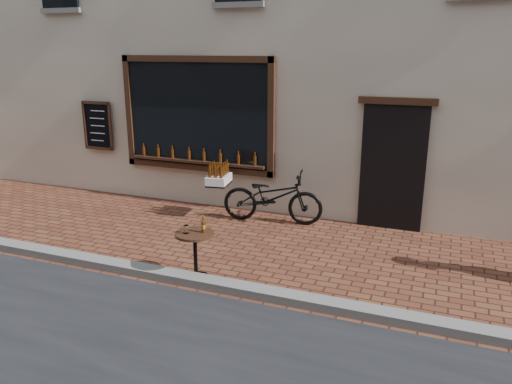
% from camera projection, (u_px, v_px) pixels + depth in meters
% --- Properties ---
extents(ground, '(90.00, 90.00, 0.00)m').
position_uv_depth(ground, '(206.00, 294.00, 6.55)').
color(ground, '#56291B').
rests_on(ground, ground).
extents(kerb, '(90.00, 0.25, 0.12)m').
position_uv_depth(kerb, '(213.00, 284.00, 6.71)').
color(kerb, slate).
rests_on(kerb, ground).
extents(cargo_bicycle, '(2.19, 0.90, 1.04)m').
position_uv_depth(cargo_bicycle, '(270.00, 196.00, 9.14)').
color(cargo_bicycle, black).
rests_on(cargo_bicycle, ground).
extents(bistro_table, '(0.54, 0.54, 0.93)m').
position_uv_depth(bistro_table, '(195.00, 246.00, 6.84)').
color(bistro_table, black).
rests_on(bistro_table, ground).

